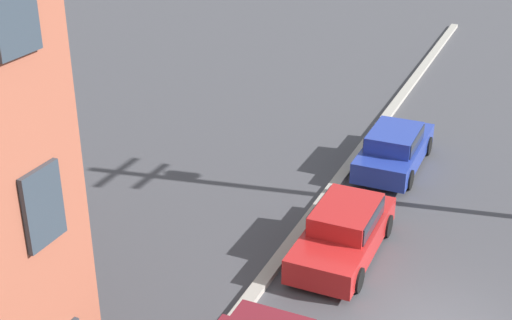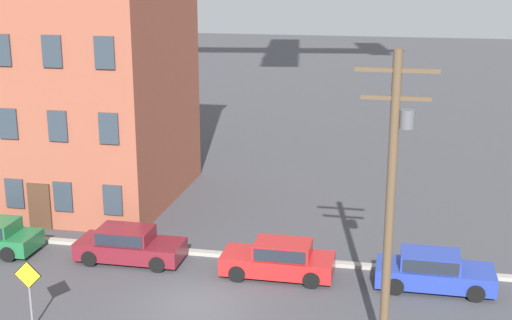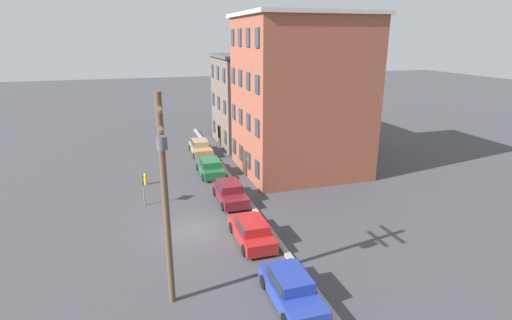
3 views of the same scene
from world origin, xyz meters
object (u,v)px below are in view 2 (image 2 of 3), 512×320
Objects in this scene: car_blue at (433,270)px; caution_sign at (29,284)px; car_maroon at (129,244)px; car_red at (279,258)px; utility_pole at (392,192)px.

car_blue is 14.64m from caution_sign.
car_maroon is 1.00× the size of car_red.
car_blue is 7.16m from utility_pole.
car_maroon and car_red have the same top height.
car_maroon is at bearing 79.83° from caution_sign.
car_blue is at bearing -0.60° from car_maroon.
utility_pole reaches higher than car_red.
car_maroon is 1.77× the size of caution_sign.
car_red is 8.09m from utility_pole.
car_red is at bearing 129.72° from utility_pole.
car_red is (6.37, -0.22, 0.00)m from car_maroon.
car_blue is at bearing 72.36° from utility_pole.
utility_pole is at bearing -50.28° from car_red.
utility_pole is (11.69, 0.77, 3.74)m from caution_sign.
car_blue is (12.25, -0.13, 0.00)m from car_maroon.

